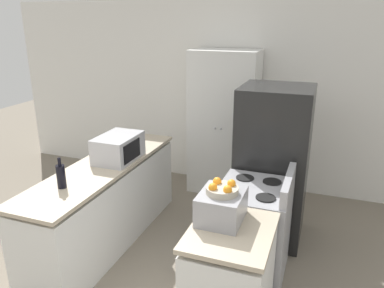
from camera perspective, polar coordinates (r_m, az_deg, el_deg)
name	(u,v)px	position (r m, az deg, el deg)	size (l,w,h in m)	color
wall_back	(228,96)	(5.39, 5.54, 7.31)	(7.00, 0.06, 2.60)	white
counter_left	(106,205)	(4.20, -12.96, -9.01)	(0.60, 2.27, 0.91)	silver
counter_right	(229,283)	(3.05, 5.70, -20.39)	(0.60, 0.74, 0.91)	silver
pantry_cabinet	(224,123)	(5.16, 4.86, 3.19)	(0.89, 0.56, 1.97)	silver
stove	(252,231)	(3.64, 9.16, -12.95)	(0.66, 0.73, 1.07)	#9E9EA3
refrigerator	(272,165)	(4.14, 12.15, -3.08)	(0.76, 0.73, 1.70)	black
microwave	(118,148)	(4.06, -11.14, -0.57)	(0.37, 0.54, 0.27)	#B2B2B7
wine_bottle	(61,176)	(3.54, -19.33, -4.61)	(0.08, 0.08, 0.29)	black
toaster_oven	(221,206)	(2.85, 4.49, -9.43)	(0.33, 0.39, 0.22)	#939399
fruit_bowl	(222,189)	(2.77, 4.62, -6.83)	(0.24, 0.24, 0.09)	#B2A893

